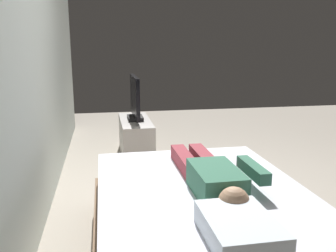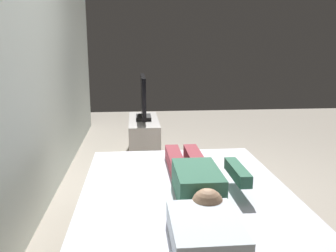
# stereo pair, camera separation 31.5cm
# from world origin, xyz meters

# --- Properties ---
(ground_plane) EXTENTS (10.00, 10.00, 0.00)m
(ground_plane) POSITION_xyz_m (0.00, 0.00, 0.00)
(ground_plane) COLOR #ADA393
(back_wall) EXTENTS (6.40, 0.10, 2.80)m
(back_wall) POSITION_xyz_m (0.40, 1.61, 1.40)
(back_wall) COLOR silver
(back_wall) RESTS_ON ground
(bed) EXTENTS (1.96, 1.47, 0.54)m
(bed) POSITION_xyz_m (-0.93, 0.40, 0.26)
(bed) COLOR brown
(bed) RESTS_ON ground
(pillow) EXTENTS (0.48, 0.34, 0.12)m
(pillow) POSITION_xyz_m (-1.59, 0.40, 0.60)
(pillow) COLOR white
(pillow) RESTS_ON bed
(person) EXTENTS (1.26, 0.46, 0.18)m
(person) POSITION_xyz_m (-0.90, 0.33, 0.62)
(person) COLOR #387056
(person) RESTS_ON bed
(remote) EXTENTS (0.15, 0.04, 0.02)m
(remote) POSITION_xyz_m (-0.75, -0.08, 0.55)
(remote) COLOR black
(remote) RESTS_ON bed
(tv_stand) EXTENTS (1.10, 0.40, 0.50)m
(tv_stand) POSITION_xyz_m (1.66, 0.62, 0.25)
(tv_stand) COLOR #B7B2AD
(tv_stand) RESTS_ON ground
(tv) EXTENTS (0.88, 0.20, 0.59)m
(tv) POSITION_xyz_m (1.66, 0.62, 0.78)
(tv) COLOR black
(tv) RESTS_ON tv_stand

